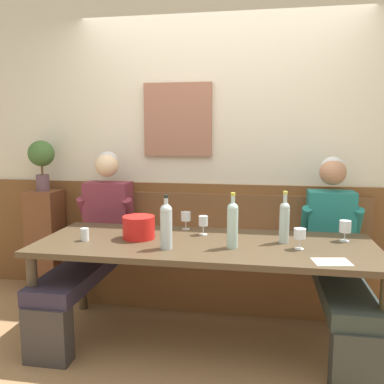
{
  "coord_description": "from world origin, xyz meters",
  "views": [
    {
      "loc": [
        0.38,
        -2.6,
        1.49
      ],
      "look_at": [
        -0.14,
        0.45,
        1.03
      ],
      "focal_mm": 38.41,
      "sensor_mm": 36.0,
      "label": 1
    }
  ],
  "objects_px": {
    "ice_bucket": "(139,227)",
    "wine_glass_by_bottle": "(300,235)",
    "person_right_seat": "(94,237)",
    "wine_glass_right_end": "(186,217)",
    "wine_bottle_amber_mid": "(166,225)",
    "person_center_right_seat": "(337,248)",
    "wine_glass_left_end": "(345,227)",
    "wine_glass_center_front": "(203,222)",
    "dining_table": "(205,252)",
    "potted_plant": "(41,158)",
    "wine_bottle_green_tall": "(233,223)",
    "water_tumbler_right": "(85,234)",
    "wine_bottle_clear_water": "(284,221)",
    "wall_bench": "(216,271)"
  },
  "relations": [
    {
      "from": "ice_bucket",
      "to": "wine_glass_by_bottle",
      "type": "height_order",
      "value": "ice_bucket"
    },
    {
      "from": "person_right_seat",
      "to": "wine_glass_right_end",
      "type": "distance_m",
      "value": 0.79
    },
    {
      "from": "wine_bottle_amber_mid",
      "to": "person_center_right_seat",
      "type": "bearing_deg",
      "value": 24.68
    },
    {
      "from": "wine_glass_by_bottle",
      "to": "wine_glass_left_end",
      "type": "xyz_separation_m",
      "value": [
        0.33,
        0.26,
        0.0
      ]
    },
    {
      "from": "ice_bucket",
      "to": "wine_glass_center_front",
      "type": "distance_m",
      "value": 0.48
    },
    {
      "from": "dining_table",
      "to": "potted_plant",
      "type": "height_order",
      "value": "potted_plant"
    },
    {
      "from": "dining_table",
      "to": "wine_bottle_green_tall",
      "type": "bearing_deg",
      "value": -27.7
    },
    {
      "from": "person_center_right_seat",
      "to": "dining_table",
      "type": "bearing_deg",
      "value": -160.16
    },
    {
      "from": "person_center_right_seat",
      "to": "wine_glass_left_end",
      "type": "bearing_deg",
      "value": -80.19
    },
    {
      "from": "wine_glass_center_front",
      "to": "water_tumbler_right",
      "type": "height_order",
      "value": "wine_glass_center_front"
    },
    {
      "from": "wine_bottle_clear_water",
      "to": "wine_glass_right_end",
      "type": "height_order",
      "value": "wine_bottle_clear_water"
    },
    {
      "from": "wine_bottle_clear_water",
      "to": "potted_plant",
      "type": "bearing_deg",
      "value": 163.35
    },
    {
      "from": "wine_glass_by_bottle",
      "to": "wine_glass_left_end",
      "type": "distance_m",
      "value": 0.42
    },
    {
      "from": "wine_glass_center_front",
      "to": "wine_glass_by_bottle",
      "type": "relative_size",
      "value": 1.03
    },
    {
      "from": "wine_glass_left_end",
      "to": "wall_bench",
      "type": "bearing_deg",
      "value": 152.68
    },
    {
      "from": "person_center_right_seat",
      "to": "ice_bucket",
      "type": "distance_m",
      "value": 1.46
    },
    {
      "from": "wine_glass_by_bottle",
      "to": "person_center_right_seat",
      "type": "bearing_deg",
      "value": 52.62
    },
    {
      "from": "wine_bottle_green_tall",
      "to": "wine_glass_right_end",
      "type": "distance_m",
      "value": 0.61
    },
    {
      "from": "wall_bench",
      "to": "water_tumbler_right",
      "type": "xyz_separation_m",
      "value": [
        -0.83,
        -0.79,
        0.5
      ]
    },
    {
      "from": "ice_bucket",
      "to": "water_tumbler_right",
      "type": "relative_size",
      "value": 2.6
    },
    {
      "from": "wine_bottle_amber_mid",
      "to": "wine_glass_right_end",
      "type": "height_order",
      "value": "wine_bottle_amber_mid"
    },
    {
      "from": "dining_table",
      "to": "wine_glass_by_bottle",
      "type": "relative_size",
      "value": 16.98
    },
    {
      "from": "dining_table",
      "to": "potted_plant",
      "type": "bearing_deg",
      "value": 155.73
    },
    {
      "from": "wine_bottle_green_tall",
      "to": "wine_glass_center_front",
      "type": "distance_m",
      "value": 0.4
    },
    {
      "from": "wine_bottle_amber_mid",
      "to": "potted_plant",
      "type": "relative_size",
      "value": 0.77
    },
    {
      "from": "dining_table",
      "to": "wine_glass_left_end",
      "type": "relative_size",
      "value": 15.91
    },
    {
      "from": "person_center_right_seat",
      "to": "wine_glass_center_front",
      "type": "relative_size",
      "value": 9.23
    },
    {
      "from": "wine_bottle_amber_mid",
      "to": "wine_glass_by_bottle",
      "type": "relative_size",
      "value": 2.61
    },
    {
      "from": "wine_bottle_clear_water",
      "to": "wine_glass_left_end",
      "type": "bearing_deg",
      "value": 14.95
    },
    {
      "from": "person_right_seat",
      "to": "wine_bottle_amber_mid",
      "type": "xyz_separation_m",
      "value": [
        0.74,
        -0.53,
        0.25
      ]
    },
    {
      "from": "wine_glass_center_front",
      "to": "ice_bucket",
      "type": "bearing_deg",
      "value": -157.16
    },
    {
      "from": "wine_glass_center_front",
      "to": "wine_glass_by_bottle",
      "type": "bearing_deg",
      "value": -21.54
    },
    {
      "from": "wine_bottle_clear_water",
      "to": "wine_glass_left_end",
      "type": "xyz_separation_m",
      "value": [
        0.42,
        0.11,
        -0.05
      ]
    },
    {
      "from": "wine_glass_left_end",
      "to": "water_tumbler_right",
      "type": "bearing_deg",
      "value": -170.55
    },
    {
      "from": "wine_bottle_clear_water",
      "to": "wine_glass_by_bottle",
      "type": "height_order",
      "value": "wine_bottle_clear_water"
    },
    {
      "from": "dining_table",
      "to": "person_center_right_seat",
      "type": "relative_size",
      "value": 1.78
    },
    {
      "from": "person_right_seat",
      "to": "wine_glass_by_bottle",
      "type": "xyz_separation_m",
      "value": [
        1.59,
        -0.4,
        0.19
      ]
    },
    {
      "from": "dining_table",
      "to": "wine_glass_right_end",
      "type": "xyz_separation_m",
      "value": [
        -0.2,
        0.35,
        0.17
      ]
    },
    {
      "from": "wine_bottle_clear_water",
      "to": "wine_bottle_green_tall",
      "type": "relative_size",
      "value": 0.98
    },
    {
      "from": "person_center_right_seat",
      "to": "wine_bottle_clear_water",
      "type": "xyz_separation_m",
      "value": [
        -0.4,
        -0.25,
        0.25
      ]
    },
    {
      "from": "wine_bottle_clear_water",
      "to": "wine_glass_right_end",
      "type": "relative_size",
      "value": 2.59
    },
    {
      "from": "dining_table",
      "to": "wine_glass_left_end",
      "type": "bearing_deg",
      "value": 11.54
    },
    {
      "from": "wine_bottle_clear_water",
      "to": "wine_glass_center_front",
      "type": "bearing_deg",
      "value": 168.17
    },
    {
      "from": "wall_bench",
      "to": "wine_glass_by_bottle",
      "type": "relative_size",
      "value": 19.17
    },
    {
      "from": "wine_bottle_green_tall",
      "to": "wine_glass_left_end",
      "type": "xyz_separation_m",
      "value": [
        0.76,
        0.3,
        -0.06
      ]
    },
    {
      "from": "wine_glass_left_end",
      "to": "potted_plant",
      "type": "height_order",
      "value": "potted_plant"
    },
    {
      "from": "wall_bench",
      "to": "wine_glass_center_front",
      "type": "height_order",
      "value": "wall_bench"
    },
    {
      "from": "wine_bottle_green_tall",
      "to": "potted_plant",
      "type": "xyz_separation_m",
      "value": [
        -1.81,
        0.83,
        0.36
      ]
    },
    {
      "from": "wine_bottle_green_tall",
      "to": "wine_glass_by_bottle",
      "type": "xyz_separation_m",
      "value": [
        0.43,
        0.04,
        -0.07
      ]
    },
    {
      "from": "dining_table",
      "to": "wine_bottle_clear_water",
      "type": "xyz_separation_m",
      "value": [
        0.54,
        0.08,
        0.23
      ]
    }
  ]
}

